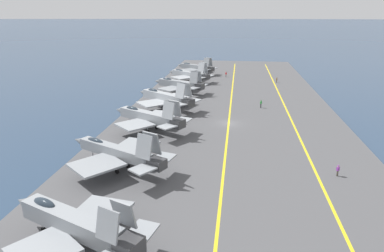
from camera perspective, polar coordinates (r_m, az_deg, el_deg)
ground_plane at (r=68.19m, az=6.12°, el=0.13°), size 2000.00×2000.00×0.00m
carrier_deck at (r=68.12m, az=6.12°, el=0.29°), size 180.92×45.85×0.40m
deck_stripe_foul_line at (r=68.97m, az=16.65°, el=0.00°), size 162.83×1.00×0.01m
deck_stripe_centerline at (r=68.06m, az=6.13°, el=0.45°), size 162.83×0.36×0.01m
parked_jet_second at (r=34.28m, az=-19.19°, el=-15.09°), size 12.47×15.84×6.22m
parked_jet_third at (r=48.33m, az=-12.30°, el=-4.28°), size 14.17×16.76×6.48m
parked_jet_fourth at (r=63.47m, az=-7.29°, el=1.53°), size 13.28×16.30×6.40m
parked_jet_fifth at (r=77.72m, az=-4.49°, el=4.78°), size 14.18×16.16×6.70m
parked_jet_sixth at (r=93.12m, az=-2.20°, el=7.01°), size 13.56×15.62×6.32m
parked_jet_seventh at (r=108.80m, az=-0.49°, el=8.62°), size 12.97×15.71×6.38m
parked_jet_eighth at (r=122.59m, az=0.60°, el=9.77°), size 13.92×15.53×6.00m
crew_red_vest at (r=117.05m, az=5.69°, el=8.61°), size 0.45×0.46×1.75m
crew_purple_vest at (r=50.11m, az=23.14°, el=-6.75°), size 0.44×0.46×1.64m
crew_brown_vest at (r=110.22m, az=13.94°, el=7.51°), size 0.46×0.43×1.66m
crew_green_vest at (r=79.99m, az=11.42°, el=3.70°), size 0.46×0.44×1.86m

